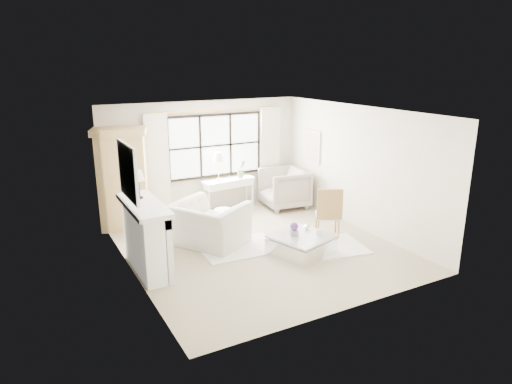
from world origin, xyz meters
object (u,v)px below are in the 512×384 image
Objects in this scene: coffee_table at (301,245)px; club_armchair at (209,224)px; armoire at (123,178)px; console_table at (228,195)px.

club_armchair is at bearing 120.55° from coffee_table.
console_table is (2.55, 0.06, -0.74)m from armoire.
armoire is 1.65× the size of club_armchair.
club_armchair is (-1.30, -1.86, 0.04)m from console_table.
console_table is 2.27m from club_armchair.
console_table is at bearing 74.29° from coffee_table.
armoire is at bearing 174.98° from console_table.
console_table is 3.13m from coffee_table.
coffee_table is (2.63, -3.06, -0.96)m from armoire.
armoire reaches higher than console_table.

